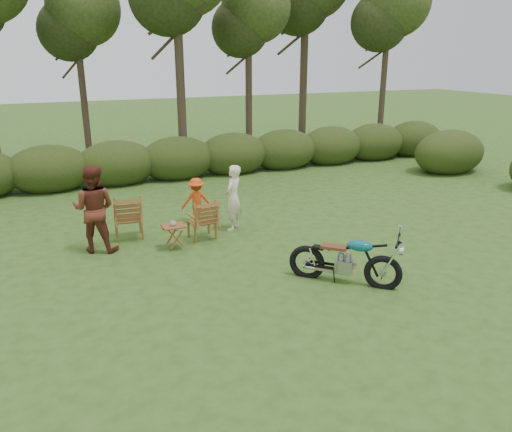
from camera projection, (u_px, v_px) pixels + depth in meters
name	position (u px, v px, depth m)	size (l,w,h in m)	color
ground	(310.00, 285.00, 9.06)	(80.00, 80.00, 0.00)	#2A4918
tree_line	(181.00, 59.00, 16.55)	(22.52, 11.62, 8.14)	#392A1F
motorcycle	(343.00, 282.00, 9.18)	(1.95, 0.74, 1.11)	#0C9BA7
lawn_chair_right	(202.00, 238.00, 11.35)	(0.63, 0.63, 0.92)	brown
lawn_chair_left	(130.00, 237.00, 11.40)	(0.69, 0.69, 1.01)	brown
side_table	(175.00, 237.00, 10.67)	(0.51, 0.43, 0.53)	brown
cup	(173.00, 223.00, 10.55)	(0.13, 0.13, 0.10)	beige
adult_a	(234.00, 229.00, 11.91)	(0.57, 0.37, 1.56)	#F1E1C6
adult_b	(98.00, 250.00, 10.65)	(0.90, 0.70, 1.86)	#60281B
child	(197.00, 222.00, 12.39)	(0.73, 0.42, 1.13)	#DB4614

